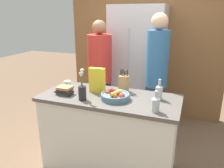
% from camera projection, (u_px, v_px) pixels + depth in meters
% --- Properties ---
extents(ground_plane, '(14.00, 14.00, 0.00)m').
position_uv_depth(ground_plane, '(110.00, 165.00, 2.74)').
color(ground_plane, brown).
extents(kitchen_island, '(1.57, 0.70, 0.92)m').
position_uv_depth(kitchen_island, '(109.00, 132.00, 2.60)').
color(kitchen_island, silver).
rests_on(kitchen_island, ground_plane).
extents(back_wall_wood, '(2.77, 0.12, 2.60)m').
position_uv_depth(back_wall_wood, '(145.00, 44.00, 3.91)').
color(back_wall_wood, brown).
rests_on(back_wall_wood, ground_plane).
extents(refrigerator, '(0.87, 0.62, 1.95)m').
position_uv_depth(refrigerator, '(137.00, 66.00, 3.70)').
color(refrigerator, '#B7B7BC').
rests_on(refrigerator, ground_plane).
extents(fruit_bowl, '(0.32, 0.32, 0.11)m').
position_uv_depth(fruit_bowl, '(115.00, 96.00, 2.36)').
color(fruit_bowl, slate).
rests_on(fruit_bowl, kitchen_island).
extents(knife_block, '(0.11, 0.09, 0.28)m').
position_uv_depth(knife_block, '(124.00, 83.00, 2.58)').
color(knife_block, tan).
rests_on(knife_block, kitchen_island).
extents(flower_vase, '(0.09, 0.09, 0.35)m').
position_uv_depth(flower_vase, '(82.00, 91.00, 2.33)').
color(flower_vase, '#232328').
rests_on(flower_vase, kitchen_island).
extents(cereal_box, '(0.19, 0.07, 0.29)m').
position_uv_depth(cereal_box, '(97.00, 80.00, 2.55)').
color(cereal_box, yellow).
rests_on(cereal_box, kitchen_island).
extents(coffee_mug, '(0.12, 0.08, 0.09)m').
position_uv_depth(coffee_mug, '(68.00, 85.00, 2.72)').
color(coffee_mug, silver).
rests_on(coffee_mug, kitchen_island).
extents(book_stack, '(0.21, 0.14, 0.09)m').
position_uv_depth(book_stack, '(65.00, 90.00, 2.51)').
color(book_stack, '#3D6047').
rests_on(book_stack, kitchen_island).
extents(bottle_oil, '(0.08, 0.08, 0.23)m').
position_uv_depth(bottle_oil, '(159.00, 92.00, 2.35)').
color(bottle_oil, '#B2BCC1').
rests_on(bottle_oil, kitchen_island).
extents(bottle_vinegar, '(0.08, 0.08, 0.21)m').
position_uv_depth(bottle_vinegar, '(156.00, 104.00, 2.05)').
color(bottle_vinegar, '#B2BCC1').
rests_on(bottle_vinegar, kitchen_island).
extents(person_at_sink, '(0.36, 0.36, 1.73)m').
position_uv_depth(person_at_sink, '(100.00, 72.00, 3.29)').
color(person_at_sink, '#383842').
rests_on(person_at_sink, ground_plane).
extents(person_in_blue, '(0.29, 0.29, 1.83)m').
position_uv_depth(person_in_blue, '(156.00, 73.00, 2.90)').
color(person_in_blue, '#383842').
rests_on(person_in_blue, ground_plane).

